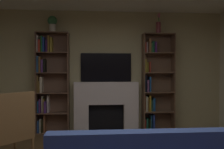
% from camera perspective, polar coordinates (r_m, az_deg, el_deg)
% --- Properties ---
extents(wall_back_accent, '(5.54, 0.06, 2.71)m').
position_cam_1_polar(wall_back_accent, '(5.47, -1.47, 0.85)').
color(wall_back_accent, tan).
rests_on(wall_back_accent, ground_plane).
extents(fireplace, '(1.53, 0.52, 1.11)m').
position_cam_1_polar(fireplace, '(5.39, -1.38, -7.37)').
color(fireplace, white).
rests_on(fireplace, ground_plane).
extents(tv, '(1.14, 0.06, 0.65)m').
position_cam_1_polar(tv, '(5.41, -1.44, 1.68)').
color(tv, black).
rests_on(tv, fireplace).
extents(bookshelf_left, '(0.70, 0.29, 2.20)m').
position_cam_1_polar(bookshelf_left, '(5.42, -14.87, -1.57)').
color(bookshelf_left, brown).
rests_on(bookshelf_left, ground_plane).
extents(bookshelf_right, '(0.70, 0.30, 2.20)m').
position_cam_1_polar(bookshelf_right, '(5.51, 10.03, -2.28)').
color(bookshelf_right, brown).
rests_on(bookshelf_right, ground_plane).
extents(potted_plant, '(0.20, 0.20, 0.36)m').
position_cam_1_polar(potted_plant, '(5.45, -14.09, 11.84)').
color(potted_plant, beige).
rests_on(potted_plant, bookshelf_left).
extents(vase_with_flowers, '(0.11, 0.11, 0.46)m').
position_cam_1_polar(vase_with_flowers, '(5.57, 11.06, 11.29)').
color(vase_with_flowers, '#8E3B44').
rests_on(vase_with_flowers, bookshelf_right).
extents(armchair, '(0.84, 0.84, 1.06)m').
position_cam_1_polar(armchair, '(3.79, -23.67, -11.91)').
color(armchair, brown).
rests_on(armchair, ground_plane).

